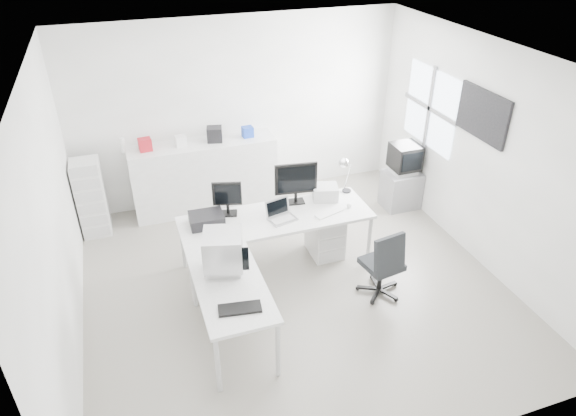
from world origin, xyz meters
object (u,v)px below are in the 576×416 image
object	(u,v)px
laptop	(282,212)
drawer_pedestal	(325,234)
lcd_monitor_small	(227,198)
office_chair	(382,261)
main_desk	(276,241)
lcd_monitor_large	(296,183)
inkjet_printer	(207,219)
filing_cabinet	(91,198)
laser_printer	(325,192)
side_desk	(232,312)
crt_monitor	(223,251)
crt_tv	(405,159)
tv_cabinet	(401,189)
sideboard	(205,176)

from	to	relation	value
laptop	drawer_pedestal	bearing A→B (deg)	-0.88
lcd_monitor_small	office_chair	bearing A→B (deg)	-21.60
main_desk	drawer_pedestal	bearing A→B (deg)	4.09
drawer_pedestal	lcd_monitor_large	distance (m)	0.84
lcd_monitor_small	lcd_monitor_large	size ratio (longest dim) A/B	0.79
drawer_pedestal	lcd_monitor_small	size ratio (longest dim) A/B	1.33
inkjet_printer	filing_cabinet	bearing A→B (deg)	133.23
main_desk	laser_printer	size ratio (longest dim) A/B	7.44
main_desk	office_chair	distance (m)	1.38
inkjet_printer	lcd_monitor_large	world-z (taller)	lcd_monitor_large
side_desk	lcd_monitor_large	distance (m)	1.92
side_desk	drawer_pedestal	world-z (taller)	side_desk
lcd_monitor_small	crt_monitor	bearing A→B (deg)	-89.82
lcd_monitor_large	office_chair	size ratio (longest dim) A/B	0.60
laser_printer	crt_tv	bearing A→B (deg)	36.81
main_desk	inkjet_printer	bearing A→B (deg)	173.29
lcd_monitor_large	laptop	world-z (taller)	lcd_monitor_large
tv_cabinet	crt_tv	bearing A→B (deg)	0.00
main_desk	side_desk	world-z (taller)	same
crt_monitor	sideboard	distance (m)	2.70
inkjet_printer	laptop	size ratio (longest dim) A/B	1.16
crt_monitor	drawer_pedestal	bearing A→B (deg)	45.27
filing_cabinet	laptop	bearing A→B (deg)	-37.35
office_chair	lcd_monitor_small	bearing A→B (deg)	133.75
side_desk	filing_cabinet	distance (m)	3.05
main_desk	lcd_monitor_large	xyz separation A→B (m)	(0.35, 0.25, 0.66)
drawer_pedestal	inkjet_printer	bearing A→B (deg)	178.15
side_desk	filing_cabinet	xyz separation A→B (m)	(-1.36, 2.72, 0.18)
lcd_monitor_large	laser_printer	xyz separation A→B (m)	(0.40, -0.03, -0.19)
sideboard	filing_cabinet	size ratio (longest dim) A/B	1.96
tv_cabinet	filing_cabinet	bearing A→B (deg)	169.96
lcd_monitor_small	office_chair	distance (m)	2.02
tv_cabinet	crt_tv	size ratio (longest dim) A/B	1.17
crt_tv	sideboard	xyz separation A→B (m)	(-2.86, 0.97, -0.27)
drawer_pedestal	crt_tv	size ratio (longest dim) A/B	1.20
sideboard	filing_cabinet	xyz separation A→B (m)	(-1.64, -0.17, 0.01)
laser_printer	crt_tv	distance (m)	1.66
laser_printer	tv_cabinet	world-z (taller)	laser_printer
drawer_pedestal	office_chair	distance (m)	1.04
laptop	laser_printer	size ratio (longest dim) A/B	1.09
laser_printer	tv_cabinet	distance (m)	1.75
main_desk	laptop	world-z (taller)	laptop
crt_monitor	tv_cabinet	xyz separation A→B (m)	(3.14, 1.68, -0.71)
tv_cabinet	sideboard	xyz separation A→B (m)	(-2.86, 0.97, 0.25)
drawer_pedestal	office_chair	xyz separation A→B (m)	(0.31, -0.98, 0.17)
laptop	tv_cabinet	world-z (taller)	laptop
laptop	crt_tv	size ratio (longest dim) A/B	0.70
laser_printer	drawer_pedestal	bearing A→B (deg)	-91.03
lcd_monitor_large	filing_cabinet	world-z (taller)	lcd_monitor_large
main_desk	filing_cabinet	bearing A→B (deg)	143.68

